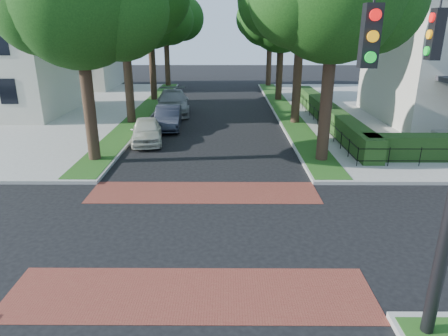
% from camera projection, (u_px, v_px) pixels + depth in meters
% --- Properties ---
extents(ground, '(120.00, 120.00, 0.00)m').
position_uv_depth(ground, '(199.00, 231.00, 12.81)').
color(ground, black).
rests_on(ground, ground).
extents(crosswalk_far, '(9.00, 2.20, 0.01)m').
position_uv_depth(crosswalk_far, '(204.00, 192.00, 15.83)').
color(crosswalk_far, maroon).
rests_on(crosswalk_far, ground).
extents(crosswalk_near, '(9.00, 2.20, 0.01)m').
position_uv_depth(crosswalk_near, '(190.00, 294.00, 9.79)').
color(crosswalk_near, maroon).
rests_on(crosswalk_near, ground).
extents(grass_strip_ne, '(1.60, 29.80, 0.02)m').
position_uv_depth(grass_strip_ne, '(285.00, 110.00, 30.74)').
color(grass_strip_ne, '#1C4112').
rests_on(grass_strip_ne, sidewalk_ne).
extents(grass_strip_nw, '(1.60, 29.80, 0.02)m').
position_uv_depth(grass_strip_nw, '(145.00, 110.00, 30.79)').
color(grass_strip_nw, '#1C4112').
rests_on(grass_strip_nw, sidewalk_nw).
extents(tree_right_far, '(7.25, 6.23, 9.74)m').
position_uv_depth(tree_right_far, '(283.00, 18.00, 33.32)').
color(tree_right_far, black).
rests_on(tree_right_far, sidewalk_ne).
extents(tree_right_back, '(7.50, 6.45, 10.20)m').
position_uv_depth(tree_right_back, '(271.00, 16.00, 41.70)').
color(tree_right_back, black).
rests_on(tree_right_back, sidewalk_ne).
extents(tree_left_near, '(7.50, 6.45, 10.20)m').
position_uv_depth(tree_left_near, '(81.00, 1.00, 17.23)').
color(tree_left_near, black).
rests_on(tree_left_near, sidewalk_nw).
extents(tree_left_far, '(7.00, 6.02, 9.86)m').
position_uv_depth(tree_left_far, '(151.00, 15.00, 33.30)').
color(tree_left_far, black).
rests_on(tree_left_far, sidewalk_nw).
extents(tree_left_back, '(7.75, 6.66, 10.44)m').
position_uv_depth(tree_left_back, '(166.00, 15.00, 41.71)').
color(tree_left_back, black).
rests_on(tree_left_back, sidewalk_nw).
extents(hedge_main_road, '(1.00, 18.00, 1.20)m').
position_uv_depth(hedge_main_road, '(328.00, 113.00, 26.67)').
color(hedge_main_road, '#193B14').
rests_on(hedge_main_road, sidewalk_ne).
extents(fence_main_road, '(0.06, 18.00, 0.90)m').
position_uv_depth(fence_main_road, '(316.00, 116.00, 26.72)').
color(fence_main_road, black).
rests_on(fence_main_road, sidewalk_ne).
extents(house_left_far, '(10.00, 9.00, 10.14)m').
position_uv_depth(house_left_far, '(69.00, 39.00, 41.37)').
color(house_left_far, beige).
rests_on(house_left_far, sidewalk_nw).
extents(parked_car_front, '(2.26, 4.28, 1.39)m').
position_uv_depth(parked_car_front, '(147.00, 131.00, 22.45)').
color(parked_car_front, beige).
rests_on(parked_car_front, ground).
extents(parked_car_middle, '(1.82, 4.47, 1.44)m').
position_uv_depth(parked_car_middle, '(168.00, 118.00, 25.59)').
color(parked_car_middle, '#1D212C').
rests_on(parked_car_middle, ground).
extents(parked_car_rear, '(3.09, 6.07, 1.69)m').
position_uv_depth(parked_car_rear, '(173.00, 102.00, 30.13)').
color(parked_car_rear, slate).
rests_on(parked_car_rear, ground).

